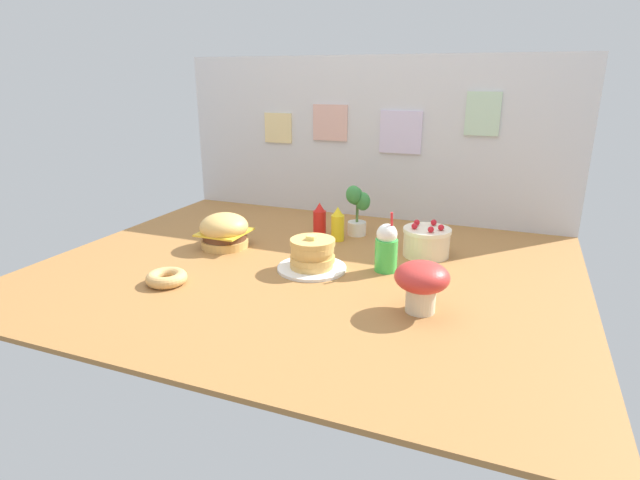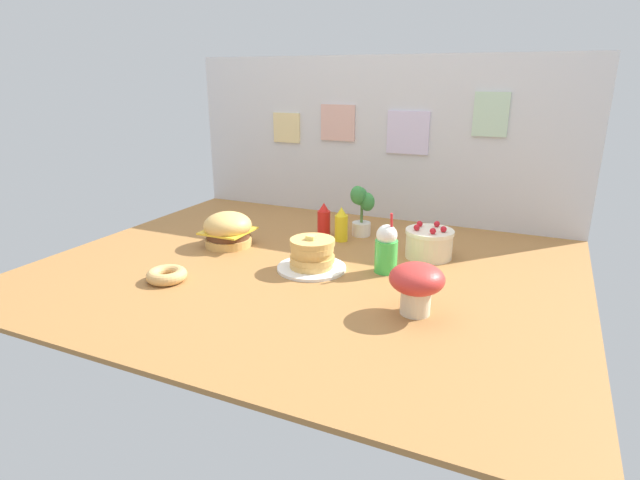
# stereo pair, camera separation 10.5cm
# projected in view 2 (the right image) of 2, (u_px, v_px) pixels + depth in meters

# --- Properties ---
(ground_plane) EXTENTS (2.45, 1.99, 0.02)m
(ground_plane) POSITION_uv_depth(u_px,v_px,m) (306.00, 269.00, 2.38)
(ground_plane) COLOR #9E6B38
(back_wall) EXTENTS (2.45, 0.04, 0.97)m
(back_wall) POSITION_uv_depth(u_px,v_px,m) (377.00, 139.00, 3.08)
(back_wall) COLOR silver
(back_wall) RESTS_ON ground_plane
(burger) EXTENTS (0.25, 0.25, 0.18)m
(burger) POSITION_uv_depth(u_px,v_px,m) (228.00, 230.00, 2.65)
(burger) COLOR #DBA859
(burger) RESTS_ON ground_plane
(pancake_stack) EXTENTS (0.32, 0.32, 0.16)m
(pancake_stack) POSITION_uv_depth(u_px,v_px,m) (312.00, 256.00, 2.32)
(pancake_stack) COLOR white
(pancake_stack) RESTS_ON ground_plane
(layer_cake) EXTENTS (0.24, 0.24, 0.17)m
(layer_cake) POSITION_uv_depth(u_px,v_px,m) (429.00, 243.00, 2.48)
(layer_cake) COLOR beige
(layer_cake) RESTS_ON ground_plane
(ketchup_bottle) EXTENTS (0.07, 0.07, 0.19)m
(ketchup_bottle) POSITION_uv_depth(u_px,v_px,m) (324.00, 220.00, 2.82)
(ketchup_bottle) COLOR red
(ketchup_bottle) RESTS_ON ground_plane
(mustard_bottle) EXTENTS (0.07, 0.07, 0.19)m
(mustard_bottle) POSITION_uv_depth(u_px,v_px,m) (342.00, 225.00, 2.72)
(mustard_bottle) COLOR yellow
(mustard_bottle) RESTS_ON ground_plane
(cream_soda_cup) EXTENTS (0.10, 0.10, 0.28)m
(cream_soda_cup) POSITION_uv_depth(u_px,v_px,m) (386.00, 249.00, 2.28)
(cream_soda_cup) COLOR green
(cream_soda_cup) RESTS_ON ground_plane
(donut_pink_glaze) EXTENTS (0.18, 0.18, 0.05)m
(donut_pink_glaze) POSITION_uv_depth(u_px,v_px,m) (167.00, 275.00, 2.20)
(donut_pink_glaze) COLOR tan
(donut_pink_glaze) RESTS_ON ground_plane
(potted_plant) EXTENTS (0.14, 0.11, 0.29)m
(potted_plant) POSITION_uv_depth(u_px,v_px,m) (362.00, 209.00, 2.79)
(potted_plant) COLOR white
(potted_plant) RESTS_ON ground_plane
(mushroom_stool) EXTENTS (0.21, 0.21, 0.20)m
(mushroom_stool) POSITION_uv_depth(u_px,v_px,m) (417.00, 283.00, 1.87)
(mushroom_stool) COLOR beige
(mushroom_stool) RESTS_ON ground_plane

